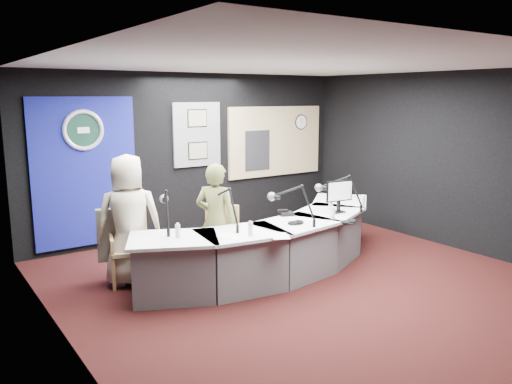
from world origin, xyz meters
TOP-DOWN VIEW (x-y plane):
  - ground at (0.00, 0.00)m, footprint 6.00×6.00m
  - ceiling at (0.00, 0.00)m, footprint 6.00×6.00m
  - wall_back at (0.00, 3.00)m, footprint 6.00×0.02m
  - wall_left at (-3.00, 0.00)m, footprint 0.02×6.00m
  - wall_right at (3.00, 0.00)m, footprint 0.02×6.00m
  - broadcast_desk at (-0.05, 0.55)m, footprint 4.50×1.90m
  - backdrop_panel at (-1.90, 2.97)m, footprint 1.60×0.05m
  - agency_seal at (-1.90, 2.93)m, footprint 0.63×0.07m
  - seal_center at (-1.90, 2.94)m, footprint 0.48×0.01m
  - pinboard at (0.05, 2.97)m, footprint 0.90×0.04m
  - framed_photo_upper at (0.05, 2.94)m, footprint 0.34×0.02m
  - framed_photo_lower at (0.05, 2.94)m, footprint 0.34×0.02m
  - booth_window_frame at (1.75, 2.97)m, footprint 2.12×0.06m
  - booth_glow at (1.75, 2.96)m, footprint 2.00×0.02m
  - equipment_rack at (1.30, 2.94)m, footprint 0.55×0.02m
  - wall_clock at (2.35, 2.94)m, footprint 0.28×0.01m
  - armchair_left at (-1.88, 1.21)m, footprint 0.69×0.69m
  - armchair_right at (-0.85, 0.79)m, footprint 0.73×0.73m
  - draped_jacket at (-1.98, 1.45)m, footprint 0.51×0.24m
  - person_man at (-1.88, 1.21)m, footprint 0.96×0.79m
  - person_woman at (-0.85, 0.79)m, footprint 0.64×0.68m
  - computer_monitor at (0.92, 0.33)m, footprint 0.46×0.08m
  - desk_phone at (0.19, 0.62)m, footprint 0.23×0.20m
  - headphones_near at (0.61, -0.20)m, footprint 0.21×0.21m
  - headphones_far at (-0.00, 0.16)m, footprint 0.19×0.19m
  - paper_stack at (-1.01, 0.11)m, footprint 0.33×0.38m
  - notepad at (-0.54, -0.20)m, footprint 0.31×0.35m
  - boom_mic_a at (-1.54, 0.84)m, footprint 0.34×0.70m
  - boom_mic_b at (-0.88, 0.53)m, footprint 0.16×0.74m
  - boom_mic_c at (-0.05, 0.18)m, footprint 0.39×0.68m
  - boom_mic_d at (1.00, 0.39)m, footprint 0.58×0.54m
  - water_bottles at (-0.03, 0.28)m, footprint 3.17×0.59m

SIDE VIEW (x-z plane):
  - ground at x=0.00m, z-range 0.00..0.00m
  - broadcast_desk at x=-0.05m, z-range 0.00..0.75m
  - armchair_right at x=-0.85m, z-range 0.00..0.92m
  - armchair_left at x=-1.88m, z-range 0.00..0.99m
  - draped_jacket at x=-1.98m, z-range 0.27..0.97m
  - paper_stack at x=-1.01m, z-range 0.75..0.75m
  - notepad at x=-0.54m, z-range 0.75..0.75m
  - headphones_near at x=0.61m, z-range 0.75..0.79m
  - headphones_far at x=0.00m, z-range 0.75..0.78m
  - desk_phone at x=0.19m, z-range 0.75..0.80m
  - person_woman at x=-0.85m, z-range 0.00..1.55m
  - water_bottles at x=-0.03m, z-range 0.75..0.93m
  - person_man at x=-1.88m, z-range 0.00..1.70m
  - boom_mic_a at x=-1.54m, z-range 0.75..1.35m
  - boom_mic_b at x=-0.88m, z-range 0.75..1.35m
  - boom_mic_c at x=-0.05m, z-range 0.75..1.35m
  - boom_mic_d at x=1.00m, z-range 0.75..1.35m
  - computer_monitor at x=0.92m, z-range 0.91..1.23m
  - backdrop_panel at x=-1.90m, z-range 0.10..2.40m
  - wall_back at x=0.00m, z-range 0.00..2.80m
  - wall_left at x=-3.00m, z-range 0.00..2.80m
  - wall_right at x=3.00m, z-range 0.00..2.80m
  - equipment_rack at x=1.30m, z-range 1.03..1.78m
  - framed_photo_lower at x=0.05m, z-range 1.33..1.60m
  - booth_window_frame at x=1.75m, z-range 0.89..2.21m
  - booth_glow at x=1.75m, z-range 0.95..2.15m
  - pinboard at x=0.05m, z-range 1.20..2.30m
  - agency_seal at x=-1.90m, z-range 1.58..2.21m
  - seal_center at x=-1.90m, z-range 1.66..2.14m
  - wall_clock at x=2.35m, z-range 1.76..2.04m
  - framed_photo_upper at x=0.05m, z-range 1.89..2.17m
  - ceiling at x=0.00m, z-range 2.79..2.81m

